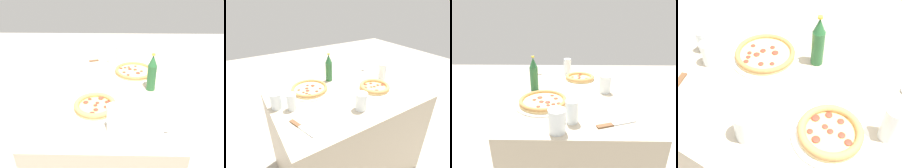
% 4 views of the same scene
% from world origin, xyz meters
% --- Properties ---
extents(table, '(1.13, 0.77, 0.78)m').
position_xyz_m(table, '(0.00, 0.00, 0.39)').
color(table, '#B7A88E').
rests_on(table, ground_plane).
extents(pizza_salami, '(0.29, 0.29, 0.04)m').
position_xyz_m(pizza_salami, '(-0.23, 0.05, 0.80)').
color(pizza_salami, white).
rests_on(pizza_salami, table).
extents(pizza_margherita, '(0.32, 0.32, 0.04)m').
position_xyz_m(pizza_margherita, '(0.23, -0.20, 0.80)').
color(pizza_margherita, silver).
rests_on(pizza_margherita, table).
extents(glass_lemonade, '(0.07, 0.07, 0.15)m').
position_xyz_m(glass_lemonade, '(-0.41, -0.05, 0.85)').
color(glass_lemonade, white).
rests_on(glass_lemonade, table).
extents(glass_iced_tea, '(0.08, 0.08, 0.12)m').
position_xyz_m(glass_iced_tea, '(0.03, 0.21, 0.83)').
color(glass_iced_tea, white).
rests_on(glass_iced_tea, table).
extents(glass_cola, '(0.08, 0.08, 0.11)m').
position_xyz_m(glass_cola, '(0.50, -0.10, 0.83)').
color(glass_cola, white).
rests_on(glass_cola, table).
extents(glass_water, '(0.06, 0.06, 0.11)m').
position_xyz_m(glass_water, '(0.42, -0.03, 0.83)').
color(glass_water, white).
rests_on(glass_water, table).
extents(beer_bottle, '(0.06, 0.06, 0.25)m').
position_xyz_m(beer_bottle, '(-0.00, -0.29, 0.90)').
color(beer_bottle, '#286033').
rests_on(beer_bottle, table).
extents(knife, '(0.09, 0.20, 0.01)m').
position_xyz_m(knife, '(0.44, 0.18, 0.78)').
color(knife, brown).
rests_on(knife, table).
extents(spoon, '(0.10, 0.19, 0.02)m').
position_xyz_m(spoon, '(-0.42, -0.27, 0.78)').
color(spoon, silver).
rests_on(spoon, table).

